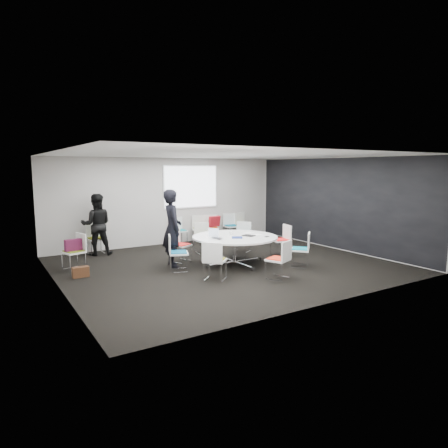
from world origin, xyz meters
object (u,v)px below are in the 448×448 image
chair_back_c (211,233)px  chair_back_e (243,230)px  chair_back_a (179,236)px  cup (231,233)px  chair_back_d (231,231)px  chair_ring_f (215,268)px  laptop (218,238)px  person_main (172,228)px  conference_table (235,244)px  chair_ring_a (281,246)px  chair_spare_left (75,259)px  chair_ring_h (300,256)px  chair_back_b (199,234)px  person_back (97,225)px  chair_ring_d (180,252)px  chair_ring_e (178,260)px  chair_ring_b (242,243)px  chair_ring_g (278,267)px  chair_ring_c (204,244)px  chair_person_back (96,244)px  brown_bag (81,272)px

chair_back_c → chair_back_e: bearing=-159.1°
chair_back_a → cup: (0.10, -2.98, 0.50)m
chair_back_c → chair_back_d: (0.82, 0.01, 0.00)m
chair_ring_f → chair_back_e: 5.58m
chair_back_d → laptop: (-2.49, -3.26, 0.47)m
chair_back_a → cup: 3.02m
person_main → conference_table: bearing=-102.3°
chair_ring_a → chair_spare_left: bearing=86.6°
chair_ring_h → laptop: bearing=105.6°
chair_back_b → person_back: 3.49m
chair_ring_d → chair_back_a: (1.01, 2.24, 0.00)m
chair_back_e → person_back: person_back is taller
chair_ring_a → chair_ring_e: same height
chair_ring_b → chair_ring_h: same height
chair_ring_g → person_main: person_main is taller
chair_back_d → cup: chair_back_d is taller
chair_ring_b → chair_ring_g: (-0.97, -2.86, 0.00)m
person_back → chair_ring_a: bearing=160.8°
chair_ring_f → laptop: 1.28m
chair_ring_e → chair_ring_h: size_ratio=1.00×
chair_ring_f → chair_spare_left: size_ratio=1.00×
chair_ring_c → chair_back_b: (0.72, 1.61, 0.00)m
chair_back_d → chair_spare_left: same height
chair_ring_g → chair_back_b: 4.95m
chair_back_b → chair_back_c: same height
chair_ring_b → chair_ring_g: size_ratio=1.00×
chair_ring_c → cup: size_ratio=9.78×
chair_back_b → chair_back_a: bearing=23.4°
chair_back_c → laptop: bearing=84.5°
chair_back_c → chair_person_back: bearing=22.3°
chair_back_b → laptop: chair_back_b is taller
conference_table → brown_bag: 3.80m
chair_ring_e → chair_person_back: size_ratio=1.00×
chair_back_b → brown_bag: bearing=52.4°
chair_ring_d → cup: bearing=120.6°
chair_ring_b → chair_ring_c: bearing=31.4°
chair_ring_g → person_back: 5.49m
chair_back_b → chair_spare_left: 4.64m
chair_ring_c → chair_ring_f: size_ratio=1.00×
chair_ring_g → chair_person_back: (-2.79, 4.86, 0.00)m
cup → chair_ring_c: bearing=92.2°
chair_spare_left → conference_table: bearing=-129.9°
chair_ring_b → brown_bag: size_ratio=2.44×
chair_person_back → chair_ring_b: bearing=149.2°
chair_back_e → laptop: (-2.98, -3.23, 0.47)m
brown_bag → person_back: bearing=66.6°
chair_ring_b → chair_ring_e: 2.78m
chair_back_b → chair_spare_left: same height
chair_ring_d → conference_table: bearing=112.9°
chair_back_c → cup: bearing=91.1°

